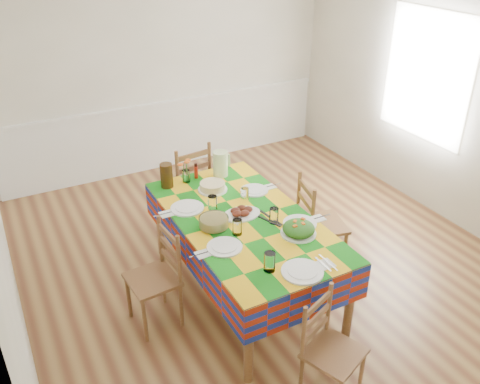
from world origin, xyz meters
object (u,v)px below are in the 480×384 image
Objects in this scene: chair_near at (329,350)px; meat_platter at (241,212)px; chair_right at (318,225)px; tea_pitcher at (166,176)px; chair_left at (157,278)px; dining_table at (244,227)px; green_pitcher at (220,164)px; chair_far at (188,186)px.

meat_platter is at bearing 67.06° from chair_near.
chair_right is at bearing 35.58° from chair_near.
meat_platter is 1.44× the size of tea_pitcher.
meat_platter is 0.38× the size of chair_left.
chair_right is at bearing 0.76° from dining_table.
meat_platter is 1.39m from chair_near.
tea_pitcher is at bearing 177.81° from green_pitcher.
chair_left is (-0.79, 1.28, 0.03)m from chair_near.
green_pitcher is at bearing 77.41° from dining_table.
chair_near is 2.54m from chair_far.
chair_far is at bearing 112.23° from green_pitcher.
chair_far is (0.01, 1.27, -0.20)m from dining_table.
chair_far is 1.49m from chair_right.
chair_left reaches higher than meat_platter.
green_pitcher is at bearing 50.92° from chair_right.
green_pitcher reaches higher than dining_table.
chair_right is (0.80, 0.01, -0.22)m from dining_table.
green_pitcher reaches higher than chair_right.
dining_table is 2.08× the size of chair_right.
tea_pitcher is at bearing 148.03° from chair_left.
dining_table is 2.22× the size of chair_left.
meat_platter is 0.35× the size of chair_right.
green_pitcher is at bearing 105.34° from chair_far.
green_pitcher is 0.30× the size of chair_near.
chair_far is at bearing 90.13° from meat_platter.
chair_left is (-0.81, -1.26, -0.05)m from chair_far.
meat_platter is at bearing 83.23° from chair_far.
chair_left is 0.94× the size of chair_right.
chair_left is (-0.81, 0.00, -0.25)m from dining_table.
green_pitcher reaches higher than chair_far.
chair_left is at bearing 50.39° from chair_far.
chair_right is (0.80, -1.26, -0.02)m from chair_far.
chair_left is (-0.44, -0.85, -0.45)m from tea_pitcher.
chair_near is (-0.01, -1.28, -0.28)m from dining_table.
chair_left is at bearing -117.28° from tea_pitcher.
chair_far reaches higher than dining_table.
chair_far is at bearing 89.75° from dining_table.
green_pitcher is 0.26× the size of chair_right.
dining_table is 2.00× the size of chair_far.
dining_table is 8.51× the size of tea_pitcher.
meat_platter is 0.89m from chair_left.
chair_right is (0.62, -0.82, -0.43)m from green_pitcher.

